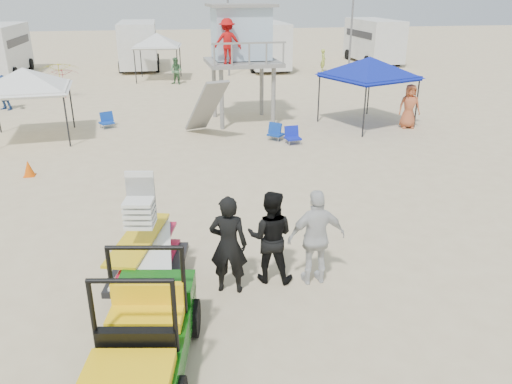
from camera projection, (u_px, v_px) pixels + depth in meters
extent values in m
plane|color=beige|center=(258.00, 330.00, 8.50)|extent=(140.00, 140.00, 0.00)
cube|color=#0C4E0C|center=(146.00, 342.00, 7.36)|extent=(1.65, 2.66, 0.44)
cube|color=yellow|center=(144.00, 327.00, 7.26)|extent=(1.24, 0.88, 0.24)
cube|color=black|center=(149.00, 268.00, 9.49)|extent=(1.59, 2.07, 0.12)
cylinder|color=black|center=(121.00, 280.00, 9.48)|extent=(0.28, 0.52, 0.49)
imported|color=black|center=(228.00, 245.00, 9.27)|extent=(0.81, 0.63, 1.95)
imported|color=black|center=(270.00, 237.00, 9.65)|extent=(1.09, 0.97, 1.88)
imported|color=silver|center=(316.00, 238.00, 9.55)|extent=(1.15, 0.52, 1.94)
cylinder|color=gray|center=(221.00, 99.00, 20.31)|extent=(0.18, 0.18, 2.47)
cube|color=gray|center=(242.00, 62.00, 20.98)|extent=(3.07, 3.07, 0.16)
cube|color=#A7C2D8|center=(241.00, 33.00, 20.82)|extent=(2.34, 2.06, 2.07)
imported|color=#B20F0F|center=(226.00, 41.00, 19.60)|extent=(1.12, 0.64, 1.73)
cylinder|color=black|center=(346.00, 109.00, 19.49)|extent=(0.06, 0.06, 2.09)
pyramid|color=#0E1D9B|center=(370.00, 57.00, 20.36)|extent=(3.91, 3.91, 0.80)
cube|color=#0E1D9B|center=(369.00, 76.00, 20.66)|extent=(3.91, 3.91, 0.18)
pyramid|color=silver|center=(22.00, 67.00, 18.31)|extent=(3.26, 3.26, 0.80)
cube|color=silver|center=(26.00, 89.00, 18.61)|extent=(3.26, 3.26, 0.18)
cylinder|color=black|center=(137.00, 66.00, 30.24)|extent=(0.06, 0.06, 2.14)
pyramid|color=silver|center=(156.00, 33.00, 30.93)|extent=(2.99, 2.99, 0.80)
cube|color=silver|center=(157.00, 46.00, 31.23)|extent=(2.99, 2.99, 0.18)
imported|color=#B0122A|center=(64.00, 83.00, 26.36)|extent=(2.18, 2.20, 1.56)
imported|color=#D2CC12|center=(61.00, 80.00, 26.41)|extent=(2.88, 2.87, 1.86)
cone|color=#ED5707|center=(29.00, 168.00, 15.42)|extent=(0.34, 0.34, 0.50)
cube|color=#0F3AA5|center=(107.00, 123.00, 20.82)|extent=(0.71, 0.69, 0.06)
cube|color=#0F3AA5|center=(107.00, 117.00, 20.96)|extent=(0.56, 0.39, 0.44)
cylinder|color=#B2B2B7|center=(101.00, 127.00, 20.64)|extent=(0.03, 0.03, 0.20)
cube|color=#101EB4|center=(293.00, 138.00, 18.64)|extent=(0.59, 0.56, 0.06)
cube|color=#101EB4|center=(292.00, 131.00, 18.79)|extent=(0.56, 0.23, 0.44)
cylinder|color=#B2B2B7|center=(288.00, 143.00, 18.47)|extent=(0.03, 0.03, 0.20)
cube|color=#0E3698|center=(276.00, 134.00, 19.14)|extent=(0.74, 0.73, 0.06)
cube|color=#0E3698|center=(275.00, 128.00, 19.28)|extent=(0.51, 0.49, 0.44)
cylinder|color=#B2B2B7|center=(271.00, 139.00, 18.96)|extent=(0.03, 0.03, 0.20)
cube|color=silver|center=(0.00, 48.00, 33.21)|extent=(2.50, 6.80, 3.00)
cube|color=silver|center=(139.00, 44.00, 36.06)|extent=(2.50, 6.50, 3.00)
cube|color=black|center=(138.00, 37.00, 35.89)|extent=(2.54, 5.20, 0.50)
cylinder|color=black|center=(121.00, 67.00, 34.47)|extent=(0.25, 0.80, 0.80)
cube|color=silver|center=(264.00, 43.00, 36.18)|extent=(2.50, 7.00, 3.00)
cube|color=black|center=(264.00, 37.00, 36.01)|extent=(2.54, 5.60, 0.50)
cylinder|color=black|center=(253.00, 67.00, 34.44)|extent=(0.25, 0.80, 0.80)
cube|color=silver|center=(373.00, 40.00, 39.03)|extent=(2.50, 6.60, 3.00)
cube|color=black|center=(374.00, 34.00, 38.86)|extent=(2.54, 5.28, 0.50)
cylinder|color=black|center=(367.00, 61.00, 37.40)|extent=(0.25, 0.80, 0.80)
cylinder|color=slate|center=(228.00, 13.00, 32.10)|extent=(0.14, 0.14, 8.00)
cylinder|color=slate|center=(353.00, 11.00, 34.95)|extent=(0.14, 0.14, 8.00)
imported|color=#AFC148|center=(323.00, 60.00, 34.93)|extent=(0.52, 0.65, 1.55)
imported|color=#457449|center=(176.00, 71.00, 30.21)|extent=(0.98, 0.92, 1.59)
imported|color=#B45933|center=(409.00, 106.00, 20.60)|extent=(0.97, 0.71, 1.81)
imported|color=#34599C|center=(4.00, 92.00, 23.81)|extent=(1.52, 1.27, 1.64)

